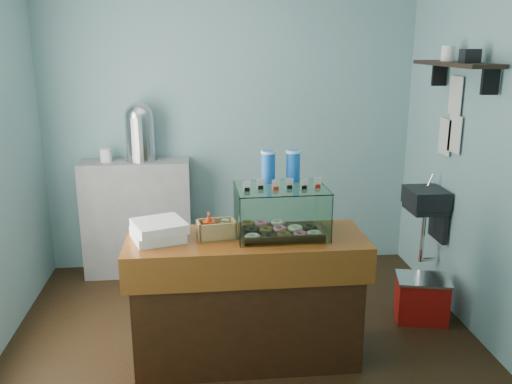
{
  "coord_description": "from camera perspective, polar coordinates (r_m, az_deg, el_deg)",
  "views": [
    {
      "loc": [
        -0.29,
        -3.63,
        2.15
      ],
      "look_at": [
        0.07,
        -0.15,
        1.18
      ],
      "focal_mm": 38.0,
      "sensor_mm": 36.0,
      "label": 1
    }
  ],
  "objects": [
    {
      "name": "counter",
      "position": [
        3.79,
        -0.97,
        -11.09
      ],
      "size": [
        1.6,
        0.6,
        0.9
      ],
      "color": "#3B1C0B",
      "rests_on": "ground"
    },
    {
      "name": "display_case",
      "position": [
        3.65,
        2.54,
        -1.67
      ],
      "size": [
        0.61,
        0.46,
        0.55
      ],
      "rotation": [
        0.0,
        0.0,
        0.02
      ],
      "color": "#33190F",
      "rests_on": "counter"
    },
    {
      "name": "condiment_crate",
      "position": [
        3.59,
        -4.31,
        -3.9
      ],
      "size": [
        0.27,
        0.18,
        0.18
      ],
      "rotation": [
        0.0,
        0.0,
        0.14
      ],
      "color": "tan",
      "rests_on": "counter"
    },
    {
      "name": "pastry_boxes",
      "position": [
        3.62,
        -10.24,
        -4.0
      ],
      "size": [
        0.41,
        0.4,
        0.13
      ],
      "rotation": [
        0.0,
        0.0,
        0.31
      ],
      "color": "white",
      "rests_on": "counter"
    },
    {
      "name": "ground",
      "position": [
        4.23,
        -1.25,
        -15.11
      ],
      "size": [
        3.5,
        3.5,
        0.0
      ],
      "primitive_type": "plane",
      "color": "black",
      "rests_on": "ground"
    },
    {
      "name": "back_shelf",
      "position": [
        5.24,
        -12.36,
        -2.71
      ],
      "size": [
        1.0,
        0.32,
        1.1
      ],
      "primitive_type": "cube",
      "color": "#97979A",
      "rests_on": "ground"
    },
    {
      "name": "red_cooler",
      "position": [
        4.6,
        17.04,
        -10.67
      ],
      "size": [
        0.47,
        0.4,
        0.36
      ],
      "rotation": [
        0.0,
        0.0,
        -0.24
      ],
      "color": "#B0120E",
      "rests_on": "ground"
    },
    {
      "name": "room_shell",
      "position": [
        3.68,
        -1.01,
        8.48
      ],
      "size": [
        3.54,
        3.04,
        2.82
      ],
      "color": "#75A5AA",
      "rests_on": "ground"
    },
    {
      "name": "coffee_urn",
      "position": [
        5.06,
        -12.13,
        6.37
      ],
      "size": [
        0.29,
        0.29,
        0.54
      ],
      "color": "silver",
      "rests_on": "back_shelf"
    }
  ]
}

